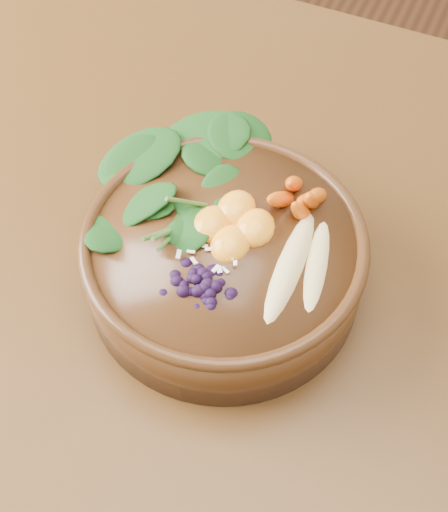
{
  "coord_description": "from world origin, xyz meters",
  "views": [
    {
      "loc": [
        0.14,
        -0.43,
        1.37
      ],
      "look_at": [
        -0.03,
        -0.05,
        0.8
      ],
      "focal_mm": 50.0,
      "sensor_mm": 36.0,
      "label": 1
    }
  ],
  "objects_px": {
    "carrot_cluster": "(305,176)",
    "mandarin_cluster": "(234,217)",
    "banana_halves": "(305,257)",
    "dining_table": "(264,306)",
    "blueberry_pile": "(199,274)",
    "stoneware_bowl": "(224,262)",
    "kale_heap": "(210,170)"
  },
  "relations": [
    {
      "from": "kale_heap",
      "to": "carrot_cluster",
      "type": "distance_m",
      "value": 0.1
    },
    {
      "from": "kale_heap",
      "to": "blueberry_pile",
      "type": "relative_size",
      "value": 1.42
    },
    {
      "from": "mandarin_cluster",
      "to": "blueberry_pile",
      "type": "xyz_separation_m",
      "value": [
        -0.0,
        -0.08,
        0.0
      ]
    },
    {
      "from": "dining_table",
      "to": "banana_halves",
      "type": "relative_size",
      "value": 10.11
    },
    {
      "from": "carrot_cluster",
      "to": "mandarin_cluster",
      "type": "xyz_separation_m",
      "value": [
        -0.05,
        -0.06,
        -0.02
      ]
    },
    {
      "from": "dining_table",
      "to": "mandarin_cluster",
      "type": "bearing_deg",
      "value": -135.89
    },
    {
      "from": "dining_table",
      "to": "carrot_cluster",
      "type": "bearing_deg",
      "value": 54.55
    },
    {
      "from": "banana_halves",
      "to": "mandarin_cluster",
      "type": "height_order",
      "value": "mandarin_cluster"
    },
    {
      "from": "dining_table",
      "to": "banana_halves",
      "type": "bearing_deg",
      "value": -41.21
    },
    {
      "from": "dining_table",
      "to": "mandarin_cluster",
      "type": "distance_m",
      "value": 0.19
    },
    {
      "from": "dining_table",
      "to": "carrot_cluster",
      "type": "height_order",
      "value": "carrot_cluster"
    },
    {
      "from": "kale_heap",
      "to": "carrot_cluster",
      "type": "height_order",
      "value": "carrot_cluster"
    },
    {
      "from": "kale_heap",
      "to": "blueberry_pile",
      "type": "height_order",
      "value": "kale_heap"
    },
    {
      "from": "kale_heap",
      "to": "banana_halves",
      "type": "bearing_deg",
      "value": -24.76
    },
    {
      "from": "dining_table",
      "to": "banana_halves",
      "type": "xyz_separation_m",
      "value": [
        0.05,
        -0.04,
        0.18
      ]
    },
    {
      "from": "banana_halves",
      "to": "stoneware_bowl",
      "type": "bearing_deg",
      "value": -177.26
    },
    {
      "from": "dining_table",
      "to": "mandarin_cluster",
      "type": "relative_size",
      "value": 17.97
    },
    {
      "from": "dining_table",
      "to": "kale_heap",
      "type": "relative_size",
      "value": 8.7
    },
    {
      "from": "blueberry_pile",
      "to": "banana_halves",
      "type": "bearing_deg",
      "value": 37.28
    },
    {
      "from": "carrot_cluster",
      "to": "blueberry_pile",
      "type": "bearing_deg",
      "value": -109.55
    },
    {
      "from": "banana_halves",
      "to": "mandarin_cluster",
      "type": "bearing_deg",
      "value": 170.25
    },
    {
      "from": "mandarin_cluster",
      "to": "blueberry_pile",
      "type": "height_order",
      "value": "blueberry_pile"
    },
    {
      "from": "stoneware_bowl",
      "to": "kale_heap",
      "type": "distance_m",
      "value": 0.09
    },
    {
      "from": "stoneware_bowl",
      "to": "blueberry_pile",
      "type": "relative_size",
      "value": 2.16
    },
    {
      "from": "carrot_cluster",
      "to": "blueberry_pile",
      "type": "distance_m",
      "value": 0.14
    },
    {
      "from": "carrot_cluster",
      "to": "mandarin_cluster",
      "type": "bearing_deg",
      "value": -129.81
    },
    {
      "from": "banana_halves",
      "to": "carrot_cluster",
      "type": "bearing_deg",
      "value": 113.06
    },
    {
      "from": "banana_halves",
      "to": "kale_heap",
      "type": "bearing_deg",
      "value": 156.45
    },
    {
      "from": "carrot_cluster",
      "to": "banana_halves",
      "type": "height_order",
      "value": "carrot_cluster"
    },
    {
      "from": "kale_heap",
      "to": "mandarin_cluster",
      "type": "bearing_deg",
      "value": -42.99
    },
    {
      "from": "dining_table",
      "to": "blueberry_pile",
      "type": "xyz_separation_m",
      "value": [
        -0.03,
        -0.1,
        0.19
      ]
    },
    {
      "from": "blueberry_pile",
      "to": "mandarin_cluster",
      "type": "bearing_deg",
      "value": 89.53
    }
  ]
}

